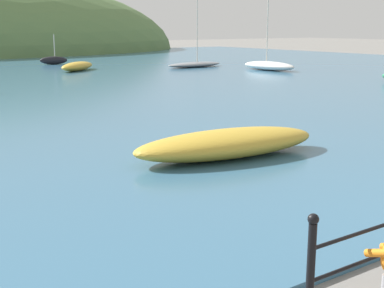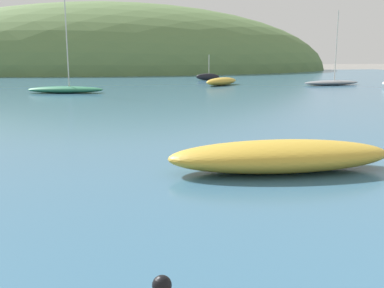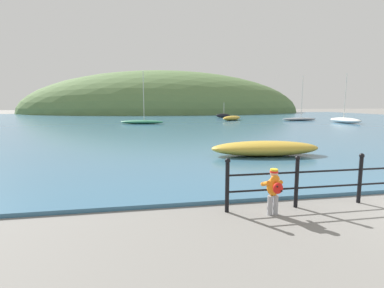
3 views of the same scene
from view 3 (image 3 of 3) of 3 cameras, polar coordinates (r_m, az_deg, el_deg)
water at (r=37.32m, az=0.15°, el=4.31°), size 80.00×60.00×0.10m
far_hillside at (r=70.62m, az=-5.05°, el=5.93°), size 63.74×35.06×19.16m
child_in_coat at (r=6.63m, az=15.33°, el=-7.99°), size 0.38×0.53×1.00m
boat_white_sailboat at (r=32.87m, az=-9.50°, el=4.21°), size 4.86×2.35×5.59m
boat_blue_hull at (r=13.38m, az=13.78°, el=-0.81°), size 4.86×2.03×0.64m
boat_mid_harbor at (r=38.10m, az=27.13°, el=4.07°), size 1.77×4.53×5.49m
boat_red_dinghy at (r=40.97m, az=19.77°, el=4.54°), size 4.89×1.76×5.65m
boat_far_right at (r=39.24m, az=7.62°, el=4.92°), size 3.83×3.63×0.60m
boat_green_fishing at (r=45.86m, az=5.95°, el=5.41°), size 2.19×1.16×2.33m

